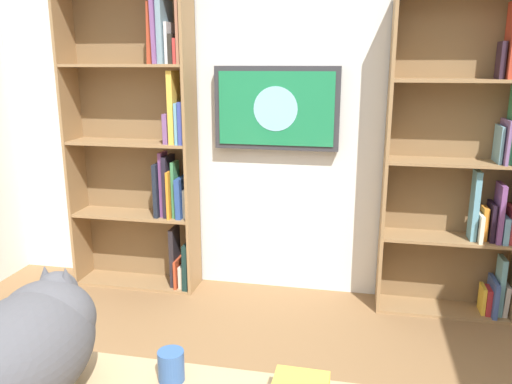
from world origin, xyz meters
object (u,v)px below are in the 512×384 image
bookshelf_right (147,141)px  coffee_mug (171,366)px  wall_mounted_tv (276,108)px  bookshelf_left (471,164)px  cat (32,341)px

bookshelf_right → coffee_mug: size_ratio=23.00×
wall_mounted_tv → bookshelf_right: bearing=4.8°
bookshelf_right → wall_mounted_tv: size_ratio=2.52×
bookshelf_left → wall_mounted_tv: (1.30, -0.08, 0.33)m
bookshelf_right → coffee_mug: 2.41m
bookshelf_right → coffee_mug: (-1.00, 2.17, -0.33)m
wall_mounted_tv → bookshelf_left: bearing=176.4°
wall_mounted_tv → cat: bearing=82.8°
bookshelf_left → wall_mounted_tv: 1.34m
bookshelf_right → wall_mounted_tv: bookshelf_right is taller
wall_mounted_tv → coffee_mug: bearing=91.5°
bookshelf_left → cat: bookshelf_left is taller
bookshelf_left → bookshelf_right: 2.24m
bookshelf_left → cat: (1.60, 2.31, -0.13)m
bookshelf_right → cat: (-0.64, 2.31, -0.21)m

